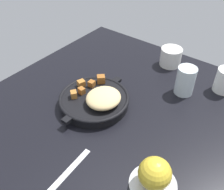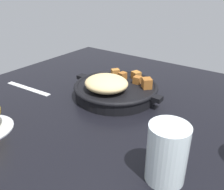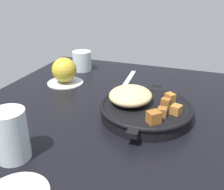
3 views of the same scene
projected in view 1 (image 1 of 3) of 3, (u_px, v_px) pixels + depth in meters
ground_plane at (113, 109)px, 87.21cm from camera, size 90.61×84.43×2.40cm
cast_iron_skillet at (96, 100)px, 85.10cm from camera, size 27.69×23.38×7.29cm
saucer_plate at (153, 184)px, 64.14cm from camera, size 12.05×12.05×0.60cm
red_apple at (155, 173)px, 61.34cm from camera, size 8.16×8.16×8.16cm
butter_knife at (67, 172)px, 66.72cm from camera, size 17.47×2.63×0.36cm
water_glass_tall at (185, 81)px, 89.02cm from camera, size 6.55×6.55×10.26cm
ceramic_mug_white at (171, 57)px, 103.85cm from camera, size 8.37×8.37×7.33cm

